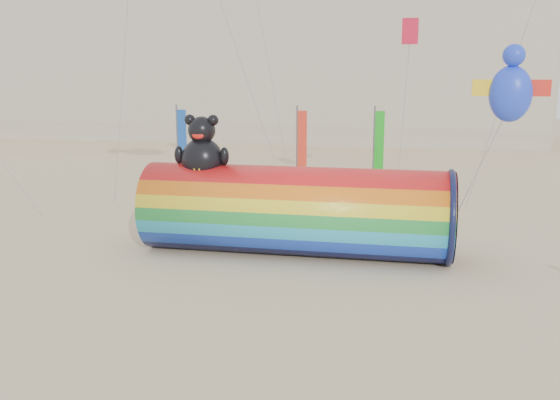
# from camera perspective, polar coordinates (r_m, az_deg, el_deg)

# --- Properties ---
(ground) EXTENTS (160.00, 160.00, 0.00)m
(ground) POSITION_cam_1_polar(r_m,az_deg,el_deg) (23.03, -1.98, -6.56)
(ground) COLOR #CCB58C
(ground) RESTS_ON ground
(hotel_building) EXTENTS (60.40, 15.40, 20.60)m
(hotel_building) POSITION_cam_1_polar(r_m,az_deg,el_deg) (69.42, -2.81, 14.33)
(hotel_building) COLOR #B7AD99
(hotel_building) RESTS_ON ground
(windsock_assembly) EXTENTS (12.16, 3.70, 5.60)m
(windsock_assembly) POSITION_cam_1_polar(r_m,az_deg,el_deg) (24.77, 1.40, -0.77)
(windsock_assembly) COLOR red
(windsock_assembly) RESTS_ON ground
(festival_banners) EXTENTS (12.51, 1.20, 5.20)m
(festival_banners) POSITION_cam_1_polar(r_m,az_deg,el_deg) (37.55, 0.49, 4.75)
(festival_banners) COLOR #59595E
(festival_banners) RESTS_ON ground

